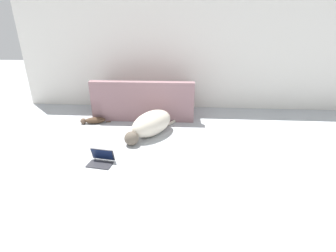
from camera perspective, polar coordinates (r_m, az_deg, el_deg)
The scene contains 5 objects.
wall_back at distance 5.93m, azimuth 5.41°, elevation 15.91°, with size 7.70×0.06×2.56m.
couch at distance 5.67m, azimuth -5.06°, elevation 5.02°, with size 2.08×0.91×0.82m.
dog at distance 4.74m, azimuth -3.81°, elevation 0.38°, with size 0.91×1.20×0.44m.
cat at distance 5.49m, azimuth -15.91°, elevation 1.18°, with size 0.60×0.26×0.12m.
laptop_open at distance 4.06m, azimuth -14.28°, elevation -6.89°, with size 0.39×0.31×0.21m.
Camera 1 is at (-0.16, -1.60, 2.11)m, focal length 28.00 mm.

